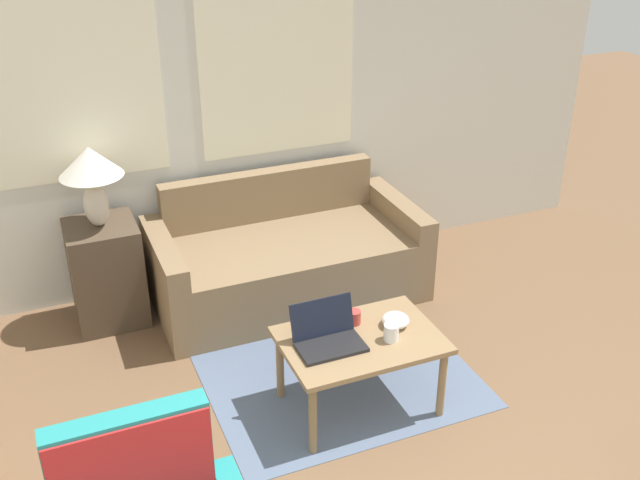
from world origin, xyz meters
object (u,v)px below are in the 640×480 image
(cup_yellow, at_px, (354,317))
(snack_bowl, at_px, (395,320))
(cup_navy, at_px, (391,332))
(couch, at_px, (285,259))
(table_lamp, at_px, (91,170))
(coffee_table, at_px, (360,346))
(laptop, at_px, (328,336))

(cup_yellow, height_order, snack_bowl, cup_yellow)
(snack_bowl, bearing_deg, cup_navy, -127.39)
(couch, distance_m, table_lamp, 1.44)
(table_lamp, relative_size, coffee_table, 0.61)
(cup_navy, bearing_deg, snack_bowl, 52.61)
(coffee_table, bearing_deg, laptop, 174.51)
(snack_bowl, bearing_deg, laptop, -177.81)
(coffee_table, bearing_deg, cup_navy, -29.06)
(laptop, height_order, cup_yellow, laptop)
(couch, xyz_separation_m, coffee_table, (-0.05, -1.31, 0.13))
(cup_navy, bearing_deg, cup_yellow, 117.21)
(table_lamp, relative_size, laptop, 1.48)
(coffee_table, xyz_separation_m, cup_navy, (0.14, -0.08, 0.10))
(laptop, distance_m, cup_yellow, 0.25)
(table_lamp, xyz_separation_m, laptop, (0.96, -1.43, -0.56))
(laptop, xyz_separation_m, cup_navy, (0.33, -0.10, -0.00))
(coffee_table, distance_m, laptop, 0.22)
(couch, xyz_separation_m, cup_navy, (0.09, -1.39, 0.24))
(table_lamp, height_order, coffee_table, table_lamp)
(table_lamp, xyz_separation_m, snack_bowl, (1.37, -1.42, -0.57))
(coffee_table, height_order, snack_bowl, snack_bowl)
(snack_bowl, bearing_deg, couch, 98.02)
(laptop, bearing_deg, table_lamp, 123.74)
(table_lamp, distance_m, laptop, 1.81)
(cup_yellow, bearing_deg, cup_navy, -62.79)
(snack_bowl, bearing_deg, table_lamp, 134.03)
(snack_bowl, bearing_deg, coffee_table, -171.58)
(table_lamp, distance_m, coffee_table, 1.96)
(table_lamp, bearing_deg, cup_yellow, -48.16)
(cup_navy, xyz_separation_m, snack_bowl, (0.09, 0.11, -0.01))
(couch, relative_size, cup_yellow, 23.13)
(laptop, relative_size, cup_yellow, 4.47)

